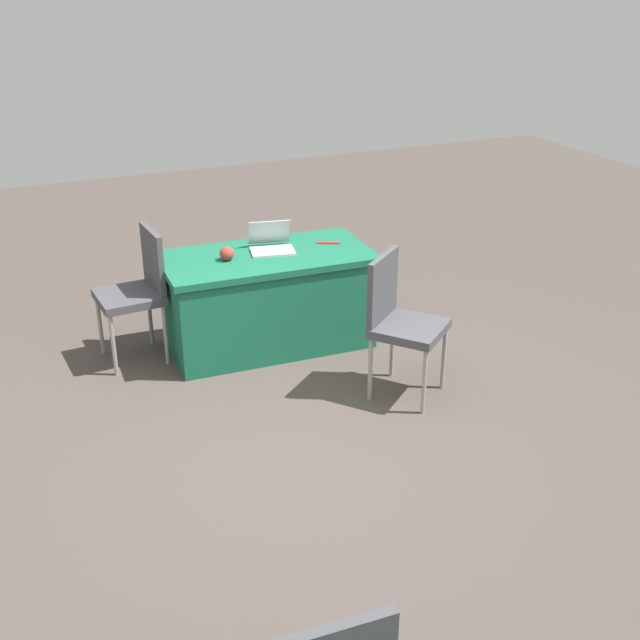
% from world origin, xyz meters
% --- Properties ---
extents(ground_plane, '(14.40, 14.40, 0.00)m').
position_xyz_m(ground_plane, '(0.00, 0.00, 0.00)').
color(ground_plane, '#4C423D').
extents(table_foreground, '(1.58, 0.84, 0.73)m').
position_xyz_m(table_foreground, '(-0.45, -1.61, 0.37)').
color(table_foreground, '#196647').
rests_on(table_foreground, ground).
extents(chair_tucked_left, '(0.47, 0.47, 0.97)m').
position_xyz_m(chair_tucked_left, '(0.48, -1.78, 0.57)').
color(chair_tucked_left, '#9E9993').
rests_on(chair_tucked_left, ground).
extents(chair_by_pillar, '(0.62, 0.62, 0.97)m').
position_xyz_m(chair_by_pillar, '(-0.98, -0.55, 0.56)').
color(chair_by_pillar, '#9E9993').
rests_on(chair_by_pillar, ground).
extents(laptop_silver, '(0.37, 0.35, 0.21)m').
position_xyz_m(laptop_silver, '(-0.51, -1.68, 0.77)').
color(laptop_silver, silver).
rests_on(laptop_silver, table_foreground).
extents(yarn_ball, '(0.10, 0.10, 0.10)m').
position_xyz_m(yarn_ball, '(-0.14, -1.61, 0.78)').
color(yarn_ball, '#B2382D').
rests_on(yarn_ball, table_foreground).
extents(scissors_red, '(0.17, 0.12, 0.01)m').
position_xyz_m(scissors_red, '(-0.97, -1.65, 0.73)').
color(scissors_red, red).
rests_on(scissors_red, table_foreground).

